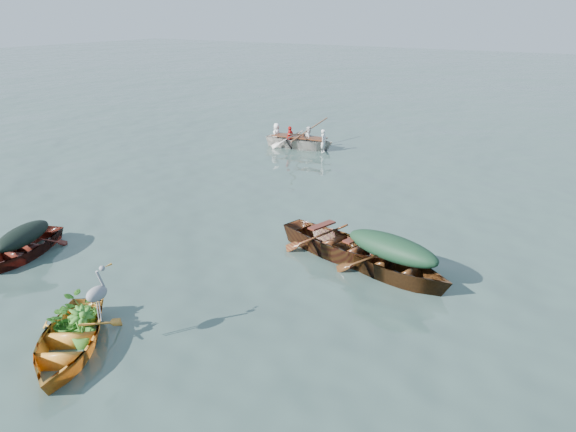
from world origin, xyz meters
name	(u,v)px	position (x,y,z in m)	size (l,w,h in m)	color
ground	(196,288)	(0.00, 0.00, 0.00)	(140.00, 140.00, 0.00)	#395048
yellow_dinghy	(69,353)	(-0.26, -2.82, 0.00)	(1.39, 3.20, 0.87)	orange
dark_covered_boat	(26,256)	(-4.30, -0.85, 0.00)	(1.14, 3.08, 0.73)	#4F1B12
green_tarp_boat	(390,277)	(3.10, 2.56, 0.00)	(1.24, 3.98, 0.90)	#4A2811
open_wooden_boat	(338,256)	(1.70, 2.90, 0.00)	(1.34, 4.30, 1.00)	#5B3716
rowed_boat	(299,148)	(-4.41, 11.34, 0.00)	(1.19, 3.97, 0.93)	silver
dark_tarp_cover	(22,233)	(-4.30, -0.85, 0.56)	(0.63, 1.69, 0.40)	black
green_tarp_cover	(392,246)	(3.10, 2.56, 0.71)	(0.68, 2.19, 0.52)	#14321C
thwart_benches	(339,235)	(1.70, 2.90, 0.52)	(0.80, 2.15, 0.04)	#4A1911
heron	(98,302)	(0.16, -2.45, 0.89)	(0.28, 0.40, 0.92)	gray
dinghy_weeds	(74,297)	(-0.56, -2.36, 0.73)	(0.70, 0.90, 0.60)	#275E18
rowers	(300,127)	(-4.41, 11.34, 0.84)	(1.07, 2.78, 0.76)	silver
oars	(300,136)	(-4.41, 11.34, 0.49)	(2.60, 0.60, 0.06)	brown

